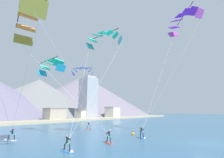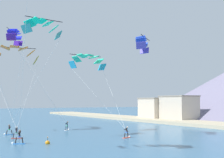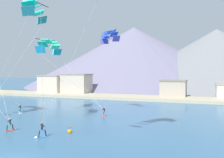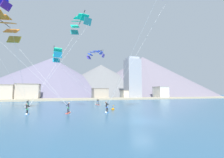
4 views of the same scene
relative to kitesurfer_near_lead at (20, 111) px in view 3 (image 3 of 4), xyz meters
The scene contains 14 objects.
kitesurfer_near_lead is the anchor object (origin of this frame).
kitesurfer_near_trail 18.57m from the kitesurfer_near_lead, 42.75° to the right, with size 1.21×1.71×1.80m.
kitesurfer_mid_center 15.67m from the kitesurfer_near_lead, ahead, with size 1.02×1.76×1.70m.
kitesurfer_far_right 13.62m from the kitesurfer_near_lead, 54.00° to the right, with size 0.86×1.78×1.72m.
parafoil_kite_mid_center 13.06m from the kitesurfer_near_lead, 12.82° to the left, with size 11.06×6.85×11.91m.
parafoil_kite_far_left 20.07m from the kitesurfer_near_lead, 40.98° to the right, with size 9.01×6.43×15.86m.
parafoil_kite_distant_high_outer 21.24m from the kitesurfer_near_lead, 18.88° to the left, with size 4.82×4.68×2.20m.
race_marker_buoy 18.37m from the kitesurfer_near_lead, 31.23° to the right, with size 0.56×0.56×1.02m.
shoreline_strip 33.59m from the kitesurfer_near_lead, 61.74° to the left, with size 180.00×10.00×0.70m, color tan.
shore_building_promenade_mid 41.83m from the kitesurfer_near_lead, 55.67° to the left, with size 7.06×7.18×5.10m.
shore_building_quay_east 34.86m from the kitesurfer_near_lead, 101.21° to the left, with size 8.88×6.58×6.70m.
shore_building_old_town 35.96m from the kitesurfer_near_lead, 114.33° to the left, with size 7.60×6.48×6.21m.
mountain_peak_west_ridge 96.00m from the kitesurfer_near_lead, 67.20° to the left, with size 93.98×93.98×26.76m.
mountain_peak_central_summit 89.93m from the kitesurfer_near_lead, 91.60° to the left, with size 108.23×108.23×30.05m.
Camera 3 is at (15.32, -16.77, 7.76)m, focal length 40.00 mm.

